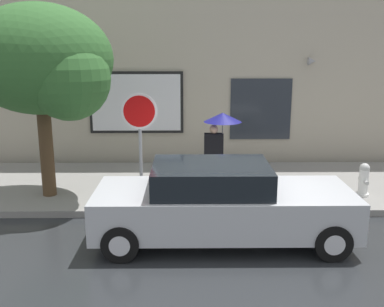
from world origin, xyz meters
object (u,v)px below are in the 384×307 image
at_px(pedestrian_with_umbrella, 219,129).
at_px(street_tree, 45,64).
at_px(parked_car, 221,204).
at_px(stop_sign, 140,127).
at_px(fire_hydrant, 364,180).

distance_m(pedestrian_with_umbrella, street_tree, 4.19).
height_order(parked_car, stop_sign, stop_sign).
height_order(pedestrian_with_umbrella, stop_sign, stop_sign).
bearing_deg(street_tree, pedestrian_with_umbrella, 9.56).
distance_m(parked_car, stop_sign, 2.52).
xyz_separation_m(fire_hydrant, street_tree, (-7.12, 0.05, 2.62)).
distance_m(street_tree, stop_sign, 2.49).
distance_m(parked_car, pedestrian_with_umbrella, 2.91).
bearing_deg(parked_car, pedestrian_with_umbrella, 86.82).
height_order(pedestrian_with_umbrella, street_tree, street_tree).
xyz_separation_m(fire_hydrant, pedestrian_with_umbrella, (-3.29, 0.70, 1.06)).
xyz_separation_m(parked_car, pedestrian_with_umbrella, (0.15, 2.78, 0.86)).
relative_size(parked_car, fire_hydrant, 6.01).
height_order(fire_hydrant, street_tree, street_tree).
xyz_separation_m(parked_car, street_tree, (-3.68, 2.13, 2.43)).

